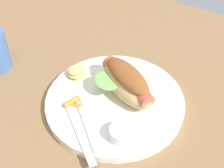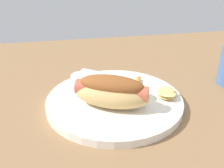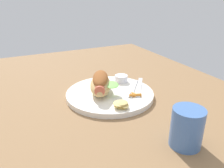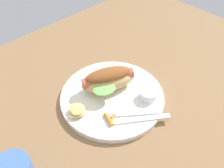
{
  "view_description": "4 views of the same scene",
  "coord_description": "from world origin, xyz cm",
  "px_view_note": "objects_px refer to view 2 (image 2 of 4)",
  "views": [
    {
      "loc": [
        -21.05,
        38.58,
        49.45
      ],
      "look_at": [
        3.41,
        0.9,
        6.52
      ],
      "focal_mm": 52.52,
      "sensor_mm": 36.0,
      "label": 1
    },
    {
      "loc": [
        -6.3,
        -49.22,
        30.79
      ],
      "look_at": [
        2.92,
        0.65,
        4.64
      ],
      "focal_mm": 45.11,
      "sensor_mm": 36.0,
      "label": 2
    },
    {
      "loc": [
        62.57,
        -27.61,
        32.16
      ],
      "look_at": [
        2.13,
        1.33,
        3.68
      ],
      "focal_mm": 35.8,
      "sensor_mm": 36.0,
      "label": 3
    },
    {
      "loc": [
        32.37,
        30.22,
        47.94
      ],
      "look_at": [
        2.37,
        -1.03,
        4.32
      ],
      "focal_mm": 36.9,
      "sensor_mm": 36.0,
      "label": 4
    }
  ],
  "objects_px": {
    "knife": "(110,76)",
    "sauce_ramekin": "(81,80)",
    "plate": "(115,103)",
    "chips_pile": "(166,93)",
    "fork": "(111,80)",
    "carrot_garnish": "(137,82)",
    "hot_dog": "(112,91)"
  },
  "relations": [
    {
      "from": "chips_pile",
      "to": "carrot_garnish",
      "type": "height_order",
      "value": "chips_pile"
    },
    {
      "from": "knife",
      "to": "sauce_ramekin",
      "type": "bearing_deg",
      "value": -120.95
    },
    {
      "from": "plate",
      "to": "chips_pile",
      "type": "height_order",
      "value": "chips_pile"
    },
    {
      "from": "plate",
      "to": "knife",
      "type": "height_order",
      "value": "knife"
    },
    {
      "from": "chips_pile",
      "to": "carrot_garnish",
      "type": "distance_m",
      "value": 0.08
    },
    {
      "from": "plate",
      "to": "chips_pile",
      "type": "distance_m",
      "value": 0.11
    },
    {
      "from": "plate",
      "to": "carrot_garnish",
      "type": "relative_size",
      "value": 7.24
    },
    {
      "from": "hot_dog",
      "to": "knife",
      "type": "height_order",
      "value": "hot_dog"
    },
    {
      "from": "sauce_ramekin",
      "to": "fork",
      "type": "height_order",
      "value": "sauce_ramekin"
    },
    {
      "from": "knife",
      "to": "chips_pile",
      "type": "relative_size",
      "value": 2.79
    },
    {
      "from": "knife",
      "to": "fork",
      "type": "bearing_deg",
      "value": -57.98
    },
    {
      "from": "fork",
      "to": "carrot_garnish",
      "type": "height_order",
      "value": "carrot_garnish"
    },
    {
      "from": "plate",
      "to": "sauce_ramekin",
      "type": "bearing_deg",
      "value": 128.74
    },
    {
      "from": "hot_dog",
      "to": "carrot_garnish",
      "type": "relative_size",
      "value": 4.14
    },
    {
      "from": "hot_dog",
      "to": "carrot_garnish",
      "type": "distance_m",
      "value": 0.12
    },
    {
      "from": "sauce_ramekin",
      "to": "chips_pile",
      "type": "distance_m",
      "value": 0.19
    },
    {
      "from": "fork",
      "to": "knife",
      "type": "height_order",
      "value": "same"
    },
    {
      "from": "fork",
      "to": "chips_pile",
      "type": "height_order",
      "value": "chips_pile"
    },
    {
      "from": "sauce_ramekin",
      "to": "plate",
      "type": "bearing_deg",
      "value": -51.26
    },
    {
      "from": "carrot_garnish",
      "to": "knife",
      "type": "bearing_deg",
      "value": 137.63
    },
    {
      "from": "chips_pile",
      "to": "sauce_ramekin",
      "type": "bearing_deg",
      "value": 152.31
    },
    {
      "from": "sauce_ramekin",
      "to": "knife",
      "type": "relative_size",
      "value": 0.29
    },
    {
      "from": "chips_pile",
      "to": "carrot_garnish",
      "type": "xyz_separation_m",
      "value": [
        -0.04,
        0.07,
        -0.0
      ]
    },
    {
      "from": "chips_pile",
      "to": "carrot_garnish",
      "type": "bearing_deg",
      "value": 121.18
    },
    {
      "from": "carrot_garnish",
      "to": "fork",
      "type": "bearing_deg",
      "value": 154.12
    },
    {
      "from": "fork",
      "to": "carrot_garnish",
      "type": "xyz_separation_m",
      "value": [
        0.05,
        -0.03,
        0.0
      ]
    },
    {
      "from": "plate",
      "to": "knife",
      "type": "distance_m",
      "value": 0.11
    },
    {
      "from": "carrot_garnish",
      "to": "chips_pile",
      "type": "bearing_deg",
      "value": -58.82
    },
    {
      "from": "plate",
      "to": "carrot_garnish",
      "type": "height_order",
      "value": "carrot_garnish"
    },
    {
      "from": "sauce_ramekin",
      "to": "hot_dog",
      "type": "bearing_deg",
      "value": -63.05
    },
    {
      "from": "knife",
      "to": "plate",
      "type": "bearing_deg",
      "value": -59.98
    },
    {
      "from": "plate",
      "to": "hot_dog",
      "type": "xyz_separation_m",
      "value": [
        -0.01,
        -0.02,
        0.04
      ]
    }
  ]
}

